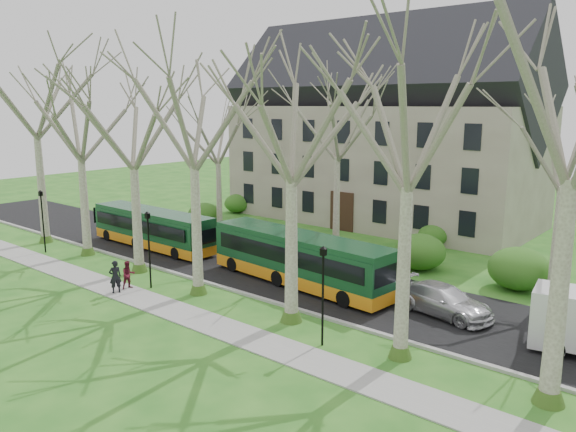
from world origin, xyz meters
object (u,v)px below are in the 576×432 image
at_px(bus_follow, 300,258).
at_px(pedestrian_a, 115,277).
at_px(pedestrian_b, 128,275).
at_px(bus_lead, 153,228).
at_px(sedan, 443,300).

relative_size(bus_follow, pedestrian_a, 6.67).
bearing_deg(pedestrian_b, pedestrian_a, -161.39).
distance_m(pedestrian_a, pedestrian_b, 0.89).
bearing_deg(pedestrian_a, bus_follow, 158.80).
bearing_deg(bus_lead, pedestrian_a, -47.96).
height_order(sedan, pedestrian_a, pedestrian_a).
height_order(bus_lead, pedestrian_a, bus_lead).
xyz_separation_m(bus_follow, sedan, (8.37, 0.78, -0.78)).
bearing_deg(sedan, bus_lead, 103.05).
bearing_deg(pedestrian_a, sedan, 139.50).
xyz_separation_m(bus_lead, pedestrian_a, (6.62, -7.47, -0.49)).
relative_size(sedan, pedestrian_b, 3.20).
bearing_deg(bus_follow, pedestrian_a, -126.62).
xyz_separation_m(bus_follow, pedestrian_a, (-6.78, -7.61, -0.60)).
height_order(bus_follow, pedestrian_a, bus_follow).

